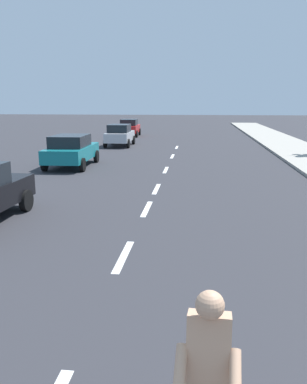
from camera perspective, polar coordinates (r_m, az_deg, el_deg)
ground_plane at (r=18.62m, az=1.64°, el=2.92°), size 160.00×160.00×0.00m
lane_stripe_2 at (r=8.55m, az=-4.27°, el=-9.07°), size 0.16×1.80×0.01m
lane_stripe_3 at (r=12.15m, az=-0.97°, el=-2.40°), size 0.16×1.80×0.01m
lane_stripe_4 at (r=14.90m, az=0.42°, el=0.45°), size 0.16×1.80×0.01m
lane_stripe_5 at (r=19.06m, az=1.75°, el=3.16°), size 0.16×1.80×0.01m
lane_stripe_6 at (r=23.86m, az=2.70°, el=5.09°), size 0.16×1.80×0.01m
lane_stripe_7 at (r=28.59m, az=3.33°, el=6.35°), size 0.16×1.80×0.01m
parked_car_teal at (r=20.35m, az=-11.59°, el=5.89°), size 2.09×4.34×1.57m
parked_car_silver at (r=29.43m, az=-4.83°, el=8.14°), size 1.86×3.89×1.57m
parked_car_red at (r=37.75m, az=-3.45°, el=9.17°), size 1.91×3.88×1.57m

